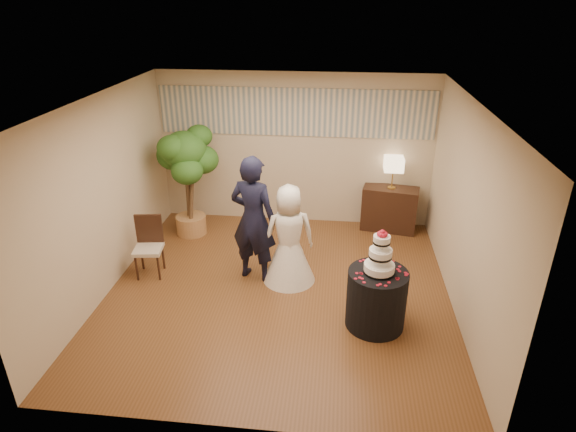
# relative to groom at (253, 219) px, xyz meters

# --- Properties ---
(floor) EXTENTS (5.00, 5.00, 0.00)m
(floor) POSITION_rel_groom_xyz_m (0.41, -0.36, -0.99)
(floor) COLOR brown
(floor) RESTS_ON ground
(ceiling) EXTENTS (5.00, 5.00, 0.00)m
(ceiling) POSITION_rel_groom_xyz_m (0.41, -0.36, 1.81)
(ceiling) COLOR white
(ceiling) RESTS_ON wall_back
(wall_back) EXTENTS (5.00, 0.06, 2.80)m
(wall_back) POSITION_rel_groom_xyz_m (0.41, 2.14, 0.41)
(wall_back) COLOR #C5B292
(wall_back) RESTS_ON ground
(wall_front) EXTENTS (5.00, 0.06, 2.80)m
(wall_front) POSITION_rel_groom_xyz_m (0.41, -2.86, 0.41)
(wall_front) COLOR #C5B292
(wall_front) RESTS_ON ground
(wall_left) EXTENTS (0.06, 5.00, 2.80)m
(wall_left) POSITION_rel_groom_xyz_m (-2.09, -0.36, 0.41)
(wall_left) COLOR #C5B292
(wall_left) RESTS_ON ground
(wall_right) EXTENTS (0.06, 5.00, 2.80)m
(wall_right) POSITION_rel_groom_xyz_m (2.91, -0.36, 0.41)
(wall_right) COLOR #C5B292
(wall_right) RESTS_ON ground
(mural_border) EXTENTS (4.90, 0.02, 0.85)m
(mural_border) POSITION_rel_groom_xyz_m (0.41, 2.12, 1.11)
(mural_border) COLOR #A4A394
(mural_border) RESTS_ON wall_back
(groom) EXTENTS (0.82, 0.65, 1.97)m
(groom) POSITION_rel_groom_xyz_m (0.00, 0.00, 0.00)
(groom) COLOR black
(groom) RESTS_ON floor
(bride) EXTENTS (0.98, 0.98, 1.55)m
(bride) POSITION_rel_groom_xyz_m (0.53, -0.02, -0.21)
(bride) COLOR white
(bride) RESTS_ON floor
(cake_table) EXTENTS (0.85, 0.85, 0.81)m
(cake_table) POSITION_rel_groom_xyz_m (1.79, -1.00, -0.58)
(cake_table) COLOR black
(cake_table) RESTS_ON floor
(wedding_cake) EXTENTS (0.40, 0.40, 0.61)m
(wedding_cake) POSITION_rel_groom_xyz_m (1.79, -1.00, 0.13)
(wedding_cake) COLOR white
(wedding_cake) RESTS_ON cake_table
(console) EXTENTS (1.05, 0.60, 0.82)m
(console) POSITION_rel_groom_xyz_m (2.18, 1.91, -0.58)
(console) COLOR black
(console) RESTS_ON floor
(table_lamp) EXTENTS (0.33, 0.33, 0.58)m
(table_lamp) POSITION_rel_groom_xyz_m (2.18, 1.91, 0.13)
(table_lamp) COLOR #D7B98D
(table_lamp) RESTS_ON console
(ficus_tree) EXTENTS (1.14, 1.14, 2.02)m
(ficus_tree) POSITION_rel_groom_xyz_m (-1.41, 1.33, 0.02)
(ficus_tree) COLOR #2A591B
(ficus_tree) RESTS_ON floor
(side_chair) EXTENTS (0.49, 0.51, 0.95)m
(side_chair) POSITION_rel_groom_xyz_m (-1.64, -0.12, -0.51)
(side_chair) COLOR black
(side_chair) RESTS_ON floor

